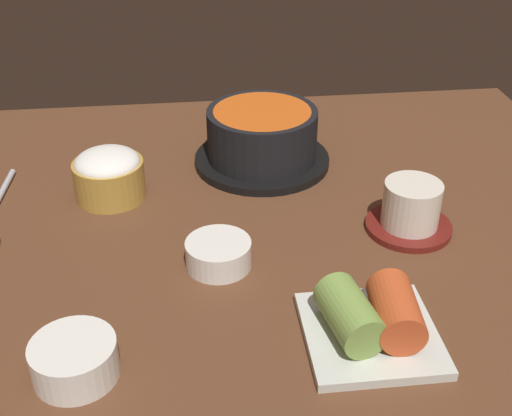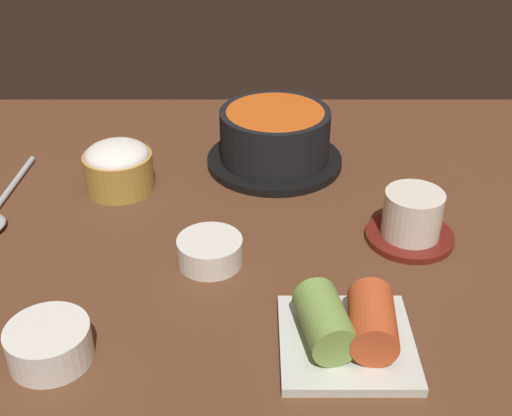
{
  "view_description": "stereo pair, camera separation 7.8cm",
  "coord_description": "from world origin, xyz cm",
  "px_view_note": "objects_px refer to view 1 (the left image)",
  "views": [
    {
      "loc": [
        -5.65,
        -68.05,
        46.48
      ],
      "look_at": [
        2.0,
        -2.0,
        5.0
      ],
      "focal_mm": 46.63,
      "sensor_mm": 36.0,
      "label": 1
    },
    {
      "loc": [
        2.17,
        -68.49,
        46.48
      ],
      "look_at": [
        2.0,
        -2.0,
        5.0
      ],
      "focal_mm": 46.63,
      "sensor_mm": 36.0,
      "label": 2
    }
  ],
  "objects_px": {
    "rice_bowl": "(109,174)",
    "side_bowl_near": "(74,359)",
    "stone_pot": "(262,138)",
    "banchan_cup_center": "(218,253)",
    "tea_cup_with_saucer": "(411,209)",
    "kimchi_plate": "(372,321)"
  },
  "relations": [
    {
      "from": "rice_bowl",
      "to": "banchan_cup_center",
      "type": "xyz_separation_m",
      "value": [
        0.13,
        -0.16,
        -0.02
      ]
    },
    {
      "from": "tea_cup_with_saucer",
      "to": "banchan_cup_center",
      "type": "bearing_deg",
      "value": -168.94
    },
    {
      "from": "banchan_cup_center",
      "to": "stone_pot",
      "type": "bearing_deg",
      "value": 71.7
    },
    {
      "from": "rice_bowl",
      "to": "tea_cup_with_saucer",
      "type": "bearing_deg",
      "value": -18.32
    },
    {
      "from": "rice_bowl",
      "to": "side_bowl_near",
      "type": "xyz_separation_m",
      "value": [
        -0.01,
        -0.31,
        -0.01
      ]
    },
    {
      "from": "side_bowl_near",
      "to": "stone_pot",
      "type": "bearing_deg",
      "value": 60.62
    },
    {
      "from": "banchan_cup_center",
      "to": "side_bowl_near",
      "type": "bearing_deg",
      "value": -132.78
    },
    {
      "from": "kimchi_plate",
      "to": "side_bowl_near",
      "type": "bearing_deg",
      "value": -176.8
    },
    {
      "from": "stone_pot",
      "to": "rice_bowl",
      "type": "bearing_deg",
      "value": -161.51
    },
    {
      "from": "kimchi_plate",
      "to": "side_bowl_near",
      "type": "height_order",
      "value": "kimchi_plate"
    },
    {
      "from": "kimchi_plate",
      "to": "side_bowl_near",
      "type": "distance_m",
      "value": 0.28
    },
    {
      "from": "stone_pot",
      "to": "rice_bowl",
      "type": "distance_m",
      "value": 0.22
    },
    {
      "from": "stone_pot",
      "to": "banchan_cup_center",
      "type": "bearing_deg",
      "value": -108.3
    },
    {
      "from": "tea_cup_with_saucer",
      "to": "side_bowl_near",
      "type": "distance_m",
      "value": 0.42
    },
    {
      "from": "rice_bowl",
      "to": "banchan_cup_center",
      "type": "height_order",
      "value": "rice_bowl"
    },
    {
      "from": "rice_bowl",
      "to": "side_bowl_near",
      "type": "height_order",
      "value": "rice_bowl"
    },
    {
      "from": "rice_bowl",
      "to": "banchan_cup_center",
      "type": "bearing_deg",
      "value": -51.93
    },
    {
      "from": "stone_pot",
      "to": "kimchi_plate",
      "type": "bearing_deg",
      "value": -80.81
    },
    {
      "from": "rice_bowl",
      "to": "kimchi_plate",
      "type": "bearing_deg",
      "value": -48.36
    },
    {
      "from": "side_bowl_near",
      "to": "tea_cup_with_saucer",
      "type": "bearing_deg",
      "value": 27.77
    },
    {
      "from": "kimchi_plate",
      "to": "side_bowl_near",
      "type": "xyz_separation_m",
      "value": [
        -0.27,
        -0.02,
        -0.0
      ]
    },
    {
      "from": "stone_pot",
      "to": "side_bowl_near",
      "type": "xyz_separation_m",
      "value": [
        -0.22,
        -0.38,
        -0.02
      ]
    }
  ]
}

